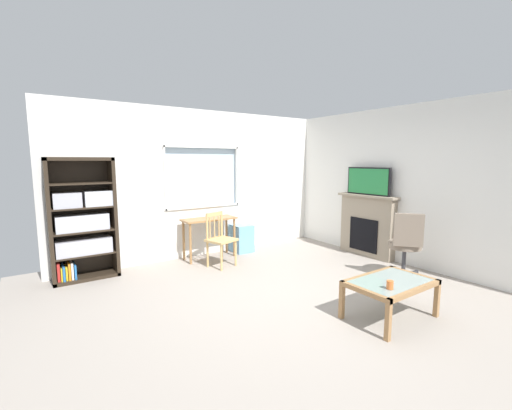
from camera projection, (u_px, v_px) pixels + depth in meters
name	position (u px, v px, depth m)	size (l,w,h in m)	color
ground	(290.00, 300.00, 4.27)	(6.16, 6.18, 0.02)	#9E9389
wall_back_with_window	(200.00, 184.00, 6.21)	(5.16, 0.15, 2.67)	white
wall_right	(412.00, 186.00, 5.58)	(0.12, 5.38, 2.67)	white
bookshelf	(82.00, 223.00, 4.95)	(0.90, 0.38, 1.81)	#2D2319
desk_under_window	(209.00, 225.00, 6.02)	(0.97, 0.39, 0.73)	#A37547
wooden_chair	(220.00, 239.00, 5.58)	(0.52, 0.50, 0.90)	tan
plastic_drawer_unit	(241.00, 238.00, 6.51)	(0.35, 0.40, 0.53)	#72ADDB
fireplace	(367.00, 225.00, 6.20)	(0.26, 1.18, 1.14)	gray
tv	(368.00, 181.00, 6.08)	(0.06, 0.89, 0.50)	black
office_chair	(406.00, 242.00, 5.02)	(0.63, 0.59, 1.00)	#7A6B5B
coffee_table	(390.00, 286.00, 3.75)	(0.96, 0.63, 0.43)	#8C9E99
sippy_cup	(390.00, 285.00, 3.48)	(0.07, 0.07, 0.09)	orange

